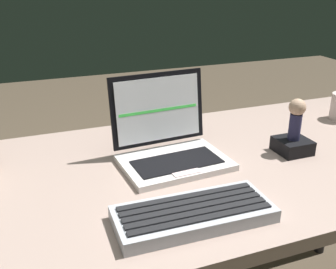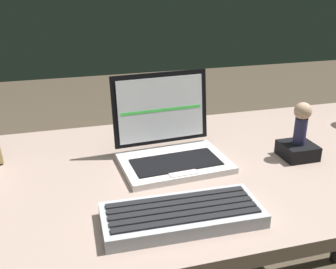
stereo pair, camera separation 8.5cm
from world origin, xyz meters
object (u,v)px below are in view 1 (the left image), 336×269
(external_keyboard, at_px, (194,213))
(figurine, at_px, (296,116))
(laptop_front, at_px, (169,145))
(figurine_stand, at_px, (292,146))

(external_keyboard, xyz_separation_m, figurine, (0.39, 0.20, 0.09))
(laptop_front, relative_size, figurine_stand, 3.21)
(laptop_front, bearing_deg, external_keyboard, -100.64)
(laptop_front, distance_m, figurine_stand, 0.35)
(external_keyboard, bearing_deg, laptop_front, 79.36)
(figurine_stand, xyz_separation_m, figurine, (0.00, 0.00, 0.09))
(laptop_front, bearing_deg, figurine_stand, -12.08)
(laptop_front, height_order, figurine_stand, laptop_front)
(laptop_front, xyz_separation_m, figurine_stand, (0.34, -0.07, -0.03))
(laptop_front, bearing_deg, figurine, -12.08)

